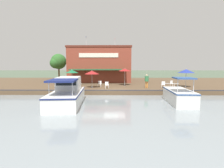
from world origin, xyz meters
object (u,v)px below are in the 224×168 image
Objects in this scene: waterfront_restaurant at (101,64)px; cafe_chair_under_first_umbrella at (163,84)px; cafe_chair_mid_patio at (107,85)px; tree_upstream_bank at (58,62)px; person_near_entrance at (147,79)px; patio_umbrella_by_entrance at (125,70)px; cafe_chair_far_corner_seat at (100,84)px; tree_downstream_bank at (119,57)px; patio_umbrella_mid_patio_right at (186,71)px; patio_umbrella_far_corner at (72,71)px; cafe_chair_facing_river at (172,83)px; motorboat_second_along at (69,93)px; motorboat_fourth_along at (177,95)px; patio_umbrella_mid_patio_left at (92,72)px.

waterfront_restaurant is 14.18m from cafe_chair_under_first_umbrella.
tree_upstream_bank is (-15.36, -11.30, 3.26)m from cafe_chair_mid_patio.
cafe_chair_mid_patio is 5.34m from person_near_entrance.
patio_umbrella_by_entrance reaches higher than cafe_chair_far_corner_seat.
cafe_chair_under_first_umbrella is 17.03m from tree_downstream_bank.
cafe_chair_mid_patio is at bearing -85.13° from cafe_chair_under_first_umbrella.
patio_umbrella_mid_patio_right is at bearing 76.42° from patio_umbrella_by_entrance.
patio_umbrella_far_corner is at bearing -110.92° from cafe_chair_far_corner_seat.
waterfront_restaurant is at bearing -171.56° from cafe_chair_mid_patio.
motorboat_second_along is (8.61, -12.43, -0.10)m from cafe_chair_facing_river.
cafe_chair_facing_river is 0.14× the size of motorboat_fourth_along.
tree_upstream_bank is at bearing -123.21° from cafe_chair_facing_river.
tree_downstream_bank reaches higher than motorboat_second_along.
patio_umbrella_by_entrance reaches higher than patio_umbrella_mid_patio_left.
patio_umbrella_mid_patio_right is at bearing 57.49° from tree_upstream_bank.
cafe_chair_mid_patio is at bearing -83.11° from patio_umbrella_mid_patio_right.
person_near_entrance is (-0.52, 5.28, 0.66)m from cafe_chair_mid_patio.
cafe_chair_far_corner_seat is 10.21m from cafe_chair_facing_river.
tree_downstream_bank is at bearing 151.20° from patio_umbrella_far_corner.
patio_umbrella_far_corner is 0.35× the size of tree_downstream_bank.
person_near_entrance is at bearing -165.68° from motorboat_fourth_along.
tree_downstream_bank is (-13.12, 7.21, 2.69)m from patio_umbrella_far_corner.
cafe_chair_far_corner_seat is (-0.84, 0.96, -1.57)m from patio_umbrella_mid_patio_left.
tree_upstream_bank is at bearing -128.03° from cafe_chair_under_first_umbrella.
waterfront_restaurant reaches higher than motorboat_second_along.
motorboat_fourth_along is 23.26m from tree_downstream_bank.
patio_umbrella_far_corner is 2.79× the size of cafe_chair_far_corner_seat.
patio_umbrella_by_entrance is at bearing -117.92° from cafe_chair_under_first_umbrella.
cafe_chair_mid_patio is (1.30, -10.77, -1.74)m from patio_umbrella_mid_patio_right.
cafe_chair_under_first_umbrella is 0.15× the size of tree_upstream_bank.
waterfront_restaurant is at bearing 66.21° from tree_upstream_bank.
patio_umbrella_mid_patio_left is 0.90× the size of patio_umbrella_by_entrance.
cafe_chair_under_first_umbrella is (0.76, 8.58, 0.00)m from cafe_chair_far_corner_seat.
tree_downstream_bank is at bearing 168.55° from cafe_chair_far_corner_seat.
patio_umbrella_mid_patio_right is at bearing 30.77° from tree_downstream_bank.
tree_upstream_bank is at bearing -131.85° from person_near_entrance.
patio_umbrella_by_entrance is 3.02× the size of cafe_chair_far_corner_seat.
cafe_chair_mid_patio is at bearing -37.46° from patio_umbrella_by_entrance.
motorboat_second_along is (7.92, -14.06, -1.84)m from patio_umbrella_mid_patio_right.
tree_upstream_bank is (-13.38, -20.44, 3.26)m from cafe_chair_facing_river.
person_near_entrance is 0.26× the size of tree_downstream_bank.
person_near_entrance is 0.23× the size of motorboat_second_along.
patio_umbrella_mid_patio_right is 26.21m from tree_upstream_bank.
motorboat_fourth_along is (6.65, 8.98, -1.87)m from patio_umbrella_mid_patio_left.
motorboat_fourth_along is at bearing -15.03° from cafe_chair_facing_river.
cafe_chair_under_first_umbrella is at bearing 51.97° from tree_upstream_bank.
patio_umbrella_by_entrance is 11.66m from motorboat_second_along.
motorboat_fourth_along reaches higher than cafe_chair_far_corner_seat.
waterfront_restaurant reaches higher than person_near_entrance.
cafe_chair_under_first_umbrella is 13.03m from motorboat_second_along.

